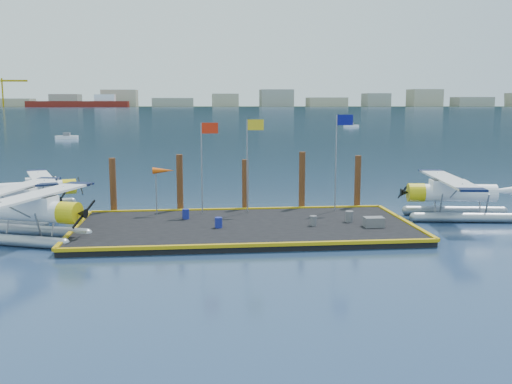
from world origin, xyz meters
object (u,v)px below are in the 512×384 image
Objects in this scene: seaplane_c at (36,191)px; drum_3 at (219,223)px; piling_0 at (113,187)px; seaplane_d at (454,195)px; flagpole_yellow at (250,151)px; flagpole_blue at (339,148)px; drum_2 at (349,216)px; piling_4 at (358,184)px; drum_0 at (186,214)px; piling_2 at (245,187)px; windsock at (163,172)px; drum_1 at (313,221)px; crate at (374,222)px; piling_3 at (302,182)px; piling_1 at (180,185)px; seaplane_a at (29,214)px; flagpole_red at (205,153)px; seaplane_b at (13,202)px.

drum_3 is at bearing 35.40° from seaplane_c.
drum_3 is 0.15× the size of piling_0.
drum_3 is at bearing 108.89° from seaplane_d.
flagpole_blue is at bearing -0.00° from flagpole_yellow.
drum_3 is (-8.10, -0.82, -0.03)m from drum_2.
seaplane_d is 8.07m from drum_2.
seaplane_c is 23.06m from piling_4.
piling_2 is at bearing 39.03° from drum_0.
drum_2 is 0.11× the size of flagpole_yellow.
windsock is (-11.72, 0.00, -1.46)m from flagpole_blue.
windsock is at bearing 130.59° from drum_0.
drum_0 reaches higher than drum_1.
flagpole_yellow is (-13.53, 1.55, 2.93)m from seaplane_d.
crate is (3.52, -0.67, -0.01)m from drum_1.
drum_1 is 6.30m from piling_3.
drum_1 is (7.64, -2.82, -0.01)m from drum_0.
flagpole_blue is at bearing -8.51° from piling_1.
flagpole_blue reaches higher than piling_2.
drum_2 is 1.86m from crate.
piling_2 is at bearing 138.16° from seaplane_a.
drum_2 is at bearing -22.71° from flagpole_red.
seaplane_b is at bearing -175.41° from piling_4.
seaplane_c reaches higher than drum_1.
drum_3 is 9.21m from crate.
seaplane_a is 26.64m from seaplane_d.
crate is at bearing 127.06° from seaplane_d.
flagpole_red is 0.92× the size of flagpole_blue.
flagpole_blue is 3.61m from piling_4.
piling_4 is at bearing 0.00° from piling_2.
piling_2 is at bearing 97.21° from flagpole_yellow.
piling_2 is (-13.73, 3.15, 0.32)m from seaplane_d.
seaplane_b is at bearing -179.07° from flagpole_yellow.
crate is 9.43m from flagpole_yellow.
seaplane_d is at bearing 28.73° from crate.
piling_0 is at bearing 180.00° from piling_4.
drum_3 is 8.74m from piling_3.
piling_3 reaches higher than piling_2.
flagpole_red reaches higher than crate.
flagpole_yellow is (2.30, 4.50, 3.80)m from drum_3.
piling_4 reaches higher than drum_1.
windsock is at bearing -24.73° from piling_0.
piling_2 is at bearing 29.80° from flagpole_red.
seaplane_c reaches higher than drum_2.
piling_2 is at bearing 165.52° from flagpole_blue.
drum_0 is at bearing 131.89° from seaplane_a.
piling_3 is at bearing 132.18° from seaplane_a.
piling_4 is (4.00, 0.00, -0.15)m from piling_3.
flagpole_red reaches higher than piling_3.
flagpole_yellow is (12.86, 5.11, 2.95)m from seaplane_a.
drum_3 is 0.53× the size of crate.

